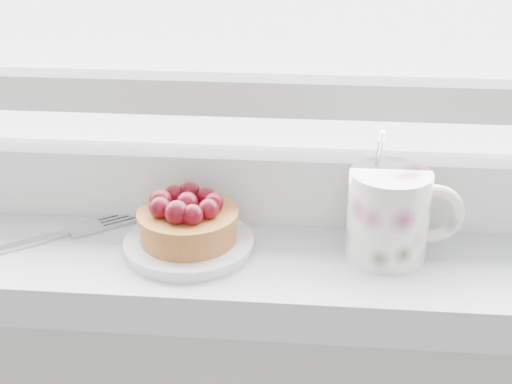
# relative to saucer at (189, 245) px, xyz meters

# --- Properties ---
(saucer) EXTENTS (0.12, 0.12, 0.01)m
(saucer) POSITION_rel_saucer_xyz_m (0.00, 0.00, 0.00)
(saucer) COLOR silver
(saucer) RESTS_ON windowsill
(raspberry_tart) EXTENTS (0.10, 0.10, 0.05)m
(raspberry_tart) POSITION_rel_saucer_xyz_m (-0.00, -0.00, 0.03)
(raspberry_tart) COLOR brown
(raspberry_tart) RESTS_ON saucer
(floral_mug) EXTENTS (0.11, 0.08, 0.12)m
(floral_mug) POSITION_rel_saucer_xyz_m (0.19, 0.01, 0.04)
(floral_mug) COLOR silver
(floral_mug) RESTS_ON windowsill
(fork) EXTENTS (0.19, 0.15, 0.00)m
(fork) POSITION_rel_saucer_xyz_m (-0.16, -0.00, -0.00)
(fork) COLOR silver
(fork) RESTS_ON windowsill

